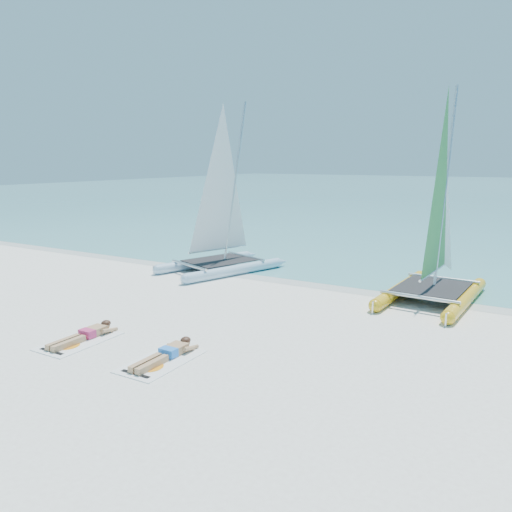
% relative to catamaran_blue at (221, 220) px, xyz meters
% --- Properties ---
extents(ground, '(140.00, 140.00, 0.00)m').
position_rel_catamaran_blue_xyz_m(ground, '(3.83, -5.50, -1.90)').
color(ground, white).
rests_on(ground, ground).
extents(sea, '(140.00, 115.00, 0.01)m').
position_rel_catamaran_blue_xyz_m(sea, '(3.83, 57.50, -1.90)').
color(sea, '#7BCECC').
rests_on(sea, ground).
extents(wet_sand_strip, '(140.00, 1.40, 0.01)m').
position_rel_catamaran_blue_xyz_m(wet_sand_strip, '(3.83, -0.00, -1.90)').
color(wet_sand_strip, beige).
rests_on(wet_sand_strip, ground).
extents(catamaran_blue, '(3.66, 5.15, 6.38)m').
position_rel_catamaran_blue_xyz_m(catamaran_blue, '(0.00, 0.00, 0.00)').
color(catamaran_blue, silver).
rests_on(catamaran_blue, ground).
extents(catamaran_yellow, '(2.55, 5.13, 6.45)m').
position_rel_catamaran_blue_xyz_m(catamaran_yellow, '(7.63, 0.29, 0.13)').
color(catamaran_yellow, yellow).
rests_on(catamaran_yellow, ground).
extents(towel_a, '(1.00, 1.85, 0.02)m').
position_rel_catamaran_blue_xyz_m(towel_a, '(1.37, -7.80, -1.89)').
color(towel_a, white).
rests_on(towel_a, ground).
extents(sunbather_a, '(0.37, 1.73, 0.26)m').
position_rel_catamaran_blue_xyz_m(sunbather_a, '(1.37, -7.61, -1.79)').
color(sunbather_a, tan).
rests_on(sunbather_a, towel_a).
extents(towel_b, '(1.00, 1.85, 0.02)m').
position_rel_catamaran_blue_xyz_m(towel_b, '(3.75, -7.75, -1.89)').
color(towel_b, white).
rests_on(towel_b, ground).
extents(sunbather_b, '(0.37, 1.73, 0.26)m').
position_rel_catamaran_blue_xyz_m(sunbather_b, '(3.75, -7.56, -1.79)').
color(sunbather_b, tan).
rests_on(sunbather_b, towel_b).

